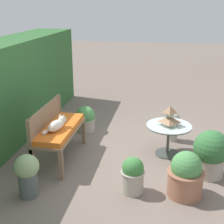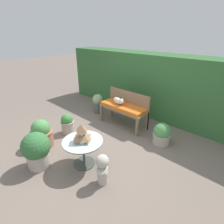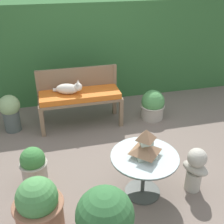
{
  "view_description": "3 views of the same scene",
  "coord_description": "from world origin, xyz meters",
  "px_view_note": "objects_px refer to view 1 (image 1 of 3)",
  "views": [
    {
      "loc": [
        -4.53,
        -0.38,
        2.43
      ],
      "look_at": [
        0.21,
        0.48,
        0.7
      ],
      "focal_mm": 50.0,
      "sensor_mm": 36.0,
      "label": 1
    },
    {
      "loc": [
        2.41,
        -2.03,
        2.3
      ],
      "look_at": [
        -0.11,
        0.7,
        0.59
      ],
      "focal_mm": 28.0,
      "sensor_mm": 36.0,
      "label": 2
    },
    {
      "loc": [
        -0.68,
        -2.71,
        2.36
      ],
      "look_at": [
        0.08,
        0.36,
        0.64
      ],
      "focal_mm": 45.0,
      "sensor_mm": 36.0,
      "label": 3
    }
  ],
  "objects_px": {
    "garden_bust": "(173,124)",
    "potted_plant_bench_left": "(211,153)",
    "potted_plant_hedge_corner": "(133,175)",
    "potted_plant_bench_right": "(27,173)",
    "garden_bench": "(60,131)",
    "potted_plant_path_edge": "(85,119)",
    "cat": "(57,125)",
    "potted_plant_table_far": "(186,175)",
    "pagoda_birdhouse": "(170,117)",
    "patio_table": "(169,131)"
  },
  "relations": [
    {
      "from": "garden_bust",
      "to": "potted_plant_hedge_corner",
      "type": "relative_size",
      "value": 1.1
    },
    {
      "from": "potted_plant_hedge_corner",
      "to": "potted_plant_bench_right",
      "type": "bearing_deg",
      "value": 104.06
    },
    {
      "from": "potted_plant_table_far",
      "to": "garden_bust",
      "type": "bearing_deg",
      "value": 5.12
    },
    {
      "from": "potted_plant_bench_left",
      "to": "potted_plant_table_far",
      "type": "relative_size",
      "value": 1.13
    },
    {
      "from": "garden_bench",
      "to": "potted_plant_table_far",
      "type": "height_order",
      "value": "potted_plant_table_far"
    },
    {
      "from": "garden_bust",
      "to": "potted_plant_bench_left",
      "type": "distance_m",
      "value": 1.27
    },
    {
      "from": "garden_bench",
      "to": "potted_plant_bench_right",
      "type": "relative_size",
      "value": 2.16
    },
    {
      "from": "cat",
      "to": "potted_plant_path_edge",
      "type": "distance_m",
      "value": 1.41
    },
    {
      "from": "potted_plant_bench_right",
      "to": "potted_plant_path_edge",
      "type": "xyz_separation_m",
      "value": [
        2.25,
        -0.17,
        -0.09
      ]
    },
    {
      "from": "potted_plant_bench_right",
      "to": "potted_plant_hedge_corner",
      "type": "xyz_separation_m",
      "value": [
        0.33,
        -1.33,
        -0.08
      ]
    },
    {
      "from": "patio_table",
      "to": "potted_plant_hedge_corner",
      "type": "height_order",
      "value": "patio_table"
    },
    {
      "from": "patio_table",
      "to": "potted_plant_path_edge",
      "type": "bearing_deg",
      "value": 65.33
    },
    {
      "from": "garden_bench",
      "to": "potted_plant_bench_right",
      "type": "xyz_separation_m",
      "value": [
        -1.06,
        0.08,
        -0.15
      ]
    },
    {
      "from": "garden_bench",
      "to": "cat",
      "type": "height_order",
      "value": "cat"
    },
    {
      "from": "potted_plant_path_edge",
      "to": "cat",
      "type": "bearing_deg",
      "value": 176.65
    },
    {
      "from": "cat",
      "to": "patio_table",
      "type": "distance_m",
      "value": 1.81
    },
    {
      "from": "potted_plant_bench_left",
      "to": "potted_plant_bench_right",
      "type": "bearing_deg",
      "value": 111.59
    },
    {
      "from": "cat",
      "to": "potted_plant_bench_right",
      "type": "distance_m",
      "value": 0.96
    },
    {
      "from": "patio_table",
      "to": "pagoda_birdhouse",
      "type": "height_order",
      "value": "pagoda_birdhouse"
    },
    {
      "from": "potted_plant_bench_right",
      "to": "potted_plant_hedge_corner",
      "type": "distance_m",
      "value": 1.37
    },
    {
      "from": "potted_plant_bench_right",
      "to": "potted_plant_table_far",
      "type": "distance_m",
      "value": 2.05
    },
    {
      "from": "cat",
      "to": "potted_plant_path_edge",
      "type": "relative_size",
      "value": 0.87
    },
    {
      "from": "potted_plant_table_far",
      "to": "pagoda_birdhouse",
      "type": "bearing_deg",
      "value": 11.72
    },
    {
      "from": "cat",
      "to": "garden_bust",
      "type": "bearing_deg",
      "value": -39.34
    },
    {
      "from": "garden_bench",
      "to": "pagoda_birdhouse",
      "type": "bearing_deg",
      "value": -75.09
    },
    {
      "from": "potted_plant_bench_left",
      "to": "potted_plant_path_edge",
      "type": "xyz_separation_m",
      "value": [
        1.31,
        2.21,
        -0.13
      ]
    },
    {
      "from": "potted_plant_bench_left",
      "to": "potted_plant_table_far",
      "type": "xyz_separation_m",
      "value": [
        -0.56,
        0.37,
        -0.07
      ]
    },
    {
      "from": "garden_bust",
      "to": "garden_bench",
      "type": "bearing_deg",
      "value": 179.24
    },
    {
      "from": "potted_plant_bench_right",
      "to": "garden_bench",
      "type": "bearing_deg",
      "value": -4.2
    },
    {
      "from": "cat",
      "to": "patio_table",
      "type": "height_order",
      "value": "cat"
    },
    {
      "from": "garden_bust",
      "to": "potted_plant_path_edge",
      "type": "xyz_separation_m",
      "value": [
        0.15,
        1.68,
        -0.07
      ]
    },
    {
      "from": "patio_table",
      "to": "potted_plant_table_far",
      "type": "xyz_separation_m",
      "value": [
        -1.14,
        -0.24,
        -0.12
      ]
    },
    {
      "from": "pagoda_birdhouse",
      "to": "garden_bust",
      "type": "bearing_deg",
      "value": -7.93
    },
    {
      "from": "garden_bench",
      "to": "potted_plant_path_edge",
      "type": "relative_size",
      "value": 2.56
    },
    {
      "from": "cat",
      "to": "potted_plant_bench_left",
      "type": "distance_m",
      "value": 2.31
    },
    {
      "from": "garden_bench",
      "to": "potted_plant_bench_left",
      "type": "bearing_deg",
      "value": -93.05
    },
    {
      "from": "garden_bust",
      "to": "potted_plant_table_far",
      "type": "relative_size",
      "value": 0.89
    },
    {
      "from": "potted_plant_path_edge",
      "to": "potted_plant_hedge_corner",
      "type": "bearing_deg",
      "value": -148.94
    },
    {
      "from": "potted_plant_bench_right",
      "to": "potted_plant_table_far",
      "type": "xyz_separation_m",
      "value": [
        0.38,
        -2.01,
        -0.04
      ]
    },
    {
      "from": "potted_plant_path_edge",
      "to": "potted_plant_hedge_corner",
      "type": "distance_m",
      "value": 2.24
    },
    {
      "from": "potted_plant_path_edge",
      "to": "patio_table",
      "type": "bearing_deg",
      "value": -114.67
    },
    {
      "from": "garden_bust",
      "to": "potted_plant_bench_left",
      "type": "relative_size",
      "value": 0.79
    },
    {
      "from": "garden_bench",
      "to": "potted_plant_hedge_corner",
      "type": "height_order",
      "value": "garden_bench"
    },
    {
      "from": "potted_plant_table_far",
      "to": "garden_bench",
      "type": "bearing_deg",
      "value": 70.49
    },
    {
      "from": "pagoda_birdhouse",
      "to": "potted_plant_path_edge",
      "type": "height_order",
      "value": "pagoda_birdhouse"
    },
    {
      "from": "garden_bust",
      "to": "potted_plant_bench_right",
      "type": "relative_size",
      "value": 0.94
    },
    {
      "from": "potted_plant_path_edge",
      "to": "potted_plant_hedge_corner",
      "type": "xyz_separation_m",
      "value": [
        -1.92,
        -1.16,
        0.02
      ]
    },
    {
      "from": "patio_table",
      "to": "potted_plant_bench_right",
      "type": "xyz_separation_m",
      "value": [
        -1.52,
        1.77,
        -0.08
      ]
    },
    {
      "from": "cat",
      "to": "garden_bust",
      "type": "height_order",
      "value": "cat"
    },
    {
      "from": "pagoda_birdhouse",
      "to": "potted_plant_path_edge",
      "type": "xyz_separation_m",
      "value": [
        0.74,
        1.6,
        -0.42
      ]
    }
  ]
}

